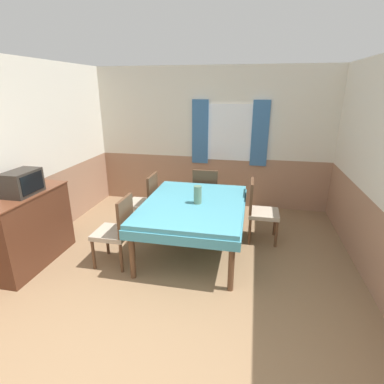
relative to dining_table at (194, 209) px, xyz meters
name	(u,v)px	position (x,y,z in m)	size (l,w,h in m)	color
wall_back	(212,139)	(-0.03, 1.90, 0.67)	(4.82, 0.10, 2.60)	silver
wall_left	(25,159)	(-2.28, -0.30, 0.67)	(0.05, 4.75, 2.60)	silver
dining_table	(194,209)	(0.00, 0.00, 0.00)	(1.38, 1.79, 0.73)	teal
chair_right_far	(259,209)	(0.90, 0.53, -0.13)	(0.44, 0.44, 0.93)	brown
chair_head_window	(206,193)	(0.00, 1.10, -0.13)	(0.44, 0.44, 0.93)	brown
chair_left_near	(117,229)	(-0.90, -0.53, -0.13)	(0.44, 0.44, 0.93)	brown
chair_left_far	(146,200)	(-0.90, 0.53, -0.13)	(0.44, 0.44, 0.93)	brown
sideboard	(29,229)	(-2.02, -0.74, -0.14)	(0.46, 1.21, 0.97)	#4C2819
tv	(22,183)	(-1.98, -0.75, 0.49)	(0.29, 0.45, 0.30)	#2D2823
vase	(198,195)	(0.06, -0.02, 0.22)	(0.11, 0.11, 0.24)	slate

